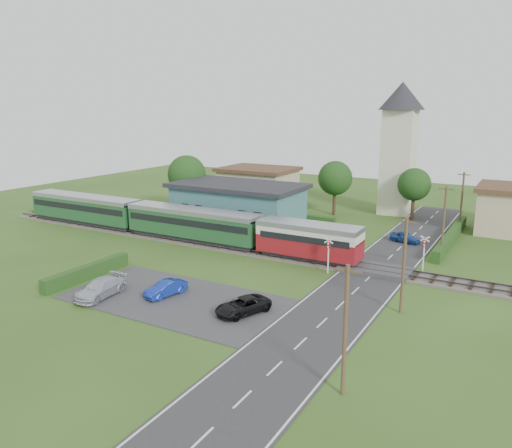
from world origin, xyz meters
The scene contains 31 objects.
ground centered at (0.00, 0.00, 0.00)m, with size 120.00×120.00×0.00m, color #2D4C19.
railway_track centered at (0.00, 2.00, 0.11)m, with size 76.00×3.20×0.49m.
road centered at (10.00, 0.00, 0.03)m, with size 6.00×70.00×0.05m, color #28282B.
car_park centered at (-1.50, -12.00, 0.04)m, with size 17.00×9.00×0.08m, color #333335.
crossing_deck centered at (10.00, 2.00, 0.23)m, with size 6.20×3.40×0.45m, color #333335.
platform centered at (-10.00, 5.20, 0.23)m, with size 30.00×3.00×0.45m, color gray.
equipment_hut centered at (-18.00, 5.20, 1.75)m, with size 2.30×2.30×2.55m.
station_building centered at (-10.00, 10.99, 2.69)m, with size 16.00×9.00×5.30m.
train centered at (-13.30, 2.00, 2.18)m, with size 43.20×2.90×3.40m.
church_tower centered at (5.00, 28.00, 10.23)m, with size 6.00×6.00×17.60m.
house_west centered at (-15.00, 25.00, 2.79)m, with size 10.80×8.80×5.50m.
hedge_carpark centered at (-11.00, -12.00, 0.60)m, with size 0.80×9.00×1.20m, color #193814.
hedge_roadside centered at (14.20, 16.00, 0.60)m, with size 0.80×18.00×1.20m, color #193814.
hedge_station centered at (-10.00, 15.50, 0.65)m, with size 22.00×0.80×1.30m, color #193814.
tree_a centered at (-20.00, 14.00, 5.38)m, with size 5.20×5.20×8.00m.
tree_b centered at (-2.00, 23.00, 5.02)m, with size 4.60×4.60×7.34m.
tree_c centered at (8.00, 25.00, 4.65)m, with size 4.20×4.20×6.78m.
utility_pole_a centered at (14.20, -18.00, 3.63)m, with size 1.40×0.22×7.00m.
utility_pole_b centered at (14.20, -6.00, 3.63)m, with size 1.40×0.22×7.00m.
utility_pole_c centered at (14.20, 10.00, 3.63)m, with size 1.40×0.22×7.00m.
utility_pole_d centered at (14.20, 22.00, 3.63)m, with size 1.40×0.22×7.00m.
crossing_signal_near centered at (6.40, -0.41, 2.14)m, with size 0.84×0.28×3.28m.
crossing_signal_far centered at (13.60, 4.39, 2.14)m, with size 0.84×0.28×3.28m.
streetlamp_west centered at (-22.00, 20.00, 3.04)m, with size 0.30×0.30×5.15m.
streetlamp_east centered at (16.00, 27.00, 3.04)m, with size 0.30×0.30×5.15m.
car_on_road centered at (9.94, 13.29, 0.62)m, with size 1.34×3.33×1.13m, color navy.
car_park_blue centered at (-2.48, -11.88, 0.66)m, with size 1.23×3.54×1.17m, color #142C99.
car_park_silver centered at (-6.75, -14.50, 0.76)m, with size 1.91×4.69×1.36m, color silver.
car_park_dark centered at (4.50, -11.87, 0.66)m, with size 1.93×4.18×1.16m, color black.
pedestrian_near centered at (-4.32, 4.95, 1.20)m, with size 0.55×0.36×1.50m, color gray.
pedestrian_far centered at (-15.36, 4.53, 1.36)m, with size 0.89×0.69×1.82m, color gray.
Camera 1 is at (21.69, -40.16, 14.45)m, focal length 35.00 mm.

